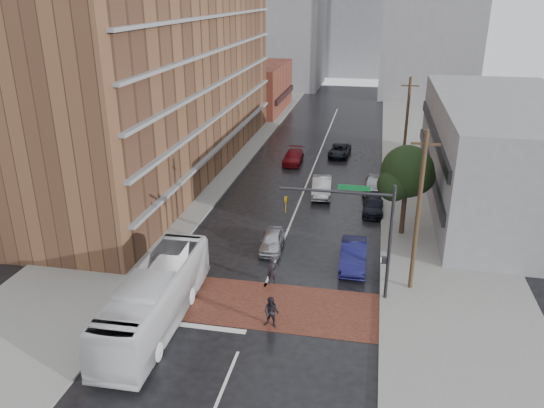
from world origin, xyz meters
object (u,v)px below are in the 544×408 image
at_px(suv_travel, 340,150).
at_px(car_parked_mid, 373,206).
at_px(pedestrian_b, 271,312).
at_px(transit_bus, 155,298).
at_px(car_travel_b, 322,186).
at_px(car_travel_c, 293,157).
at_px(car_parked_far, 373,184).
at_px(car_parked_near, 353,255).
at_px(pedestrian_a, 272,271).
at_px(car_travel_a, 272,241).

height_order(suv_travel, car_parked_mid, suv_travel).
distance_m(pedestrian_b, car_parked_mid, 18.22).
xyz_separation_m(transit_bus, car_parked_mid, (11.29, 18.40, -1.00)).
distance_m(pedestrian_b, car_travel_b, 20.77).
xyz_separation_m(car_travel_c, car_parked_far, (8.56, -7.18, 0.05)).
relative_size(car_travel_b, car_parked_near, 1.00).
xyz_separation_m(suv_travel, car_parked_far, (3.90, -10.78, 0.08)).
bearing_deg(car_travel_b, transit_bus, -111.45).
bearing_deg(pedestrian_a, suv_travel, 74.01).
bearing_deg(car_travel_c, pedestrian_b, -83.66).
xyz_separation_m(pedestrian_a, car_parked_near, (4.80, 3.34, -0.11)).
distance_m(pedestrian_a, car_travel_c, 25.39).
distance_m(car_parked_near, car_parked_far, 14.76).
height_order(car_travel_b, car_parked_near, car_parked_near).
relative_size(car_travel_c, car_parked_near, 0.96).
bearing_deg(car_travel_c, car_travel_b, -66.32).
distance_m(car_parked_mid, car_parked_far, 5.06).
distance_m(car_travel_b, car_parked_far, 4.87).
bearing_deg(suv_travel, car_parked_far, -66.02).
bearing_deg(car_travel_a, pedestrian_a, -82.03).
xyz_separation_m(pedestrian_a, car_parked_far, (5.83, 18.06, -0.18)).
relative_size(suv_travel, car_parked_near, 0.95).
bearing_deg(transit_bus, car_travel_a, 65.14).
relative_size(transit_bus, car_travel_b, 2.38).
height_order(suv_travel, car_parked_near, car_parked_near).
xyz_separation_m(car_travel_a, car_parked_far, (6.80, 13.33, 0.07)).
height_order(suv_travel, car_parked_far, car_parked_far).
relative_size(car_travel_b, car_parked_mid, 1.17).
xyz_separation_m(transit_bus, car_travel_c, (2.66, 30.65, -0.92)).
height_order(pedestrian_b, car_travel_c, pedestrian_b).
xyz_separation_m(car_travel_b, car_travel_c, (-4.03, 8.99, -0.12)).
distance_m(transit_bus, suv_travel, 35.02).
distance_m(suv_travel, car_parked_mid, 16.33).
bearing_deg(pedestrian_b, car_travel_a, 111.22).
bearing_deg(car_parked_mid, car_travel_b, 144.82).
relative_size(car_parked_near, car_parked_far, 1.14).
relative_size(pedestrian_b, car_parked_mid, 0.44).
height_order(car_travel_c, suv_travel, car_travel_c).
height_order(car_travel_b, car_parked_far, car_travel_b).
relative_size(suv_travel, car_parked_mid, 1.12).
distance_m(car_travel_b, car_travel_c, 9.85).
xyz_separation_m(car_travel_c, car_parked_near, (7.54, -21.91, 0.12)).
height_order(car_travel_a, car_travel_c, car_travel_c).
distance_m(car_travel_a, suv_travel, 24.28).
relative_size(pedestrian_a, car_parked_near, 0.37).
xyz_separation_m(pedestrian_b, car_travel_c, (-3.57, 29.75, -0.23)).
distance_m(car_travel_b, suv_travel, 12.59).
xyz_separation_m(car_travel_a, car_travel_b, (2.27, 11.53, 0.14)).
bearing_deg(transit_bus, suv_travel, 76.65).
height_order(pedestrian_b, car_parked_mid, pedestrian_b).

